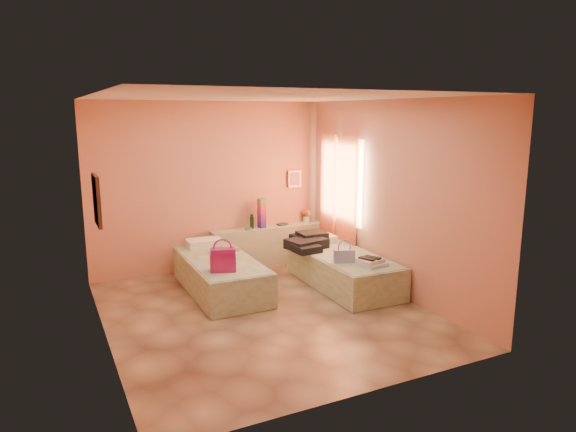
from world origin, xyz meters
The scene contains 16 objects.
ground centered at (0.00, 0.00, 0.00)m, with size 4.50×4.50×0.00m, color tan.
room_walls centered at (0.21, 0.57, 1.79)m, with size 4.02×4.51×2.81m.
headboard_ledge centered at (0.98, 2.10, 0.33)m, with size 2.05×0.30×0.65m, color #A9B795.
bed_left centered at (-0.26, 1.05, 0.25)m, with size 0.90×2.00×0.50m, color beige.
bed_right centered at (1.50, 0.45, 0.25)m, with size 0.90×2.00×0.50m, color beige.
water_bottle centered at (0.67, 2.10, 0.77)m, with size 0.07×0.07×0.24m, color black.
rainbow_box centered at (0.85, 2.09, 0.90)m, with size 0.11×0.11×0.51m, color #AA1560.
small_dish centered at (0.58, 2.03, 0.67)m, with size 0.12×0.12×0.03m, color #509262.
green_book centered at (1.26, 2.13, 0.67)m, with size 0.18×0.13×0.03m, color #25452F.
flower_vase centered at (1.77, 2.17, 0.79)m, with size 0.21×0.21×0.27m, color white.
magenta_handbag centered at (-0.42, 0.47, 0.66)m, with size 0.34×0.19×0.32m, color #AA1560.
khaki_garment centered at (-0.07, 1.40, 0.53)m, with size 0.35×0.28×0.06m, color tan.
clothes_pile centered at (1.22, 1.03, 0.60)m, with size 0.65×0.65×0.20m, color black.
blue_handbag centered at (1.29, 0.11, 0.59)m, with size 0.29×0.13×0.19m, color #465DA8.
towel_stack centered at (1.54, -0.22, 0.55)m, with size 0.35×0.30×0.10m, color white.
sandal_pair centered at (1.51, -0.21, 0.61)m, with size 0.18×0.24×0.02m, color black.
Camera 1 is at (-2.56, -5.91, 2.61)m, focal length 32.00 mm.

